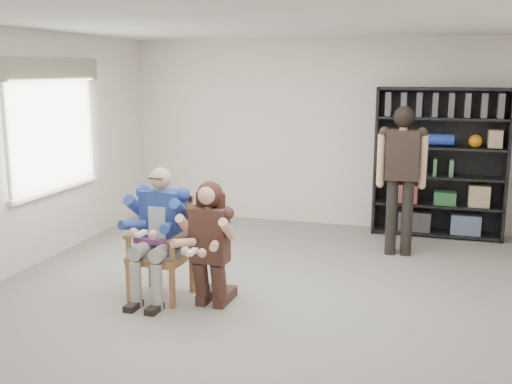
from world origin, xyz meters
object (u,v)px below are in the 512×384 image
(seated_man, at_px, (160,233))
(bookshelf, at_px, (440,163))
(armchair, at_px, (160,248))
(kneeling_woman, at_px, (209,247))
(standing_man, at_px, (401,183))

(seated_man, xyz_separation_m, bookshelf, (2.74, 3.31, 0.36))
(armchair, bearing_deg, bookshelf, 52.66)
(kneeling_woman, relative_size, standing_man, 0.67)
(kneeling_woman, bearing_deg, armchair, 170.60)
(kneeling_woman, bearing_deg, bookshelf, 60.07)
(armchair, height_order, seated_man, seated_man)
(seated_man, distance_m, standing_man, 3.19)
(seated_man, relative_size, kneeling_woman, 1.09)
(armchair, bearing_deg, standing_man, 46.58)
(bookshelf, distance_m, standing_man, 1.19)
(armchair, bearing_deg, kneeling_woman, -9.40)
(kneeling_woman, height_order, standing_man, standing_man)
(bookshelf, relative_size, standing_man, 1.11)
(armchair, distance_m, bookshelf, 4.33)
(armchair, height_order, bookshelf, bookshelf)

